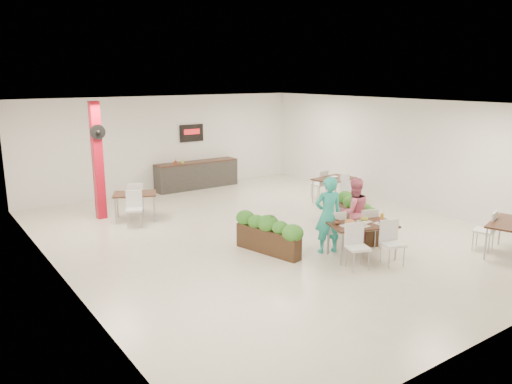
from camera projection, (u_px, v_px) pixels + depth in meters
ground at (270, 233)px, 12.49m from camera, size 12.00×12.00×0.00m
room_shell at (271, 154)px, 12.03m from camera, size 10.10×12.10×3.22m
red_column at (98, 160)px, 13.46m from camera, size 0.40×0.41×3.20m
service_counter at (197, 174)px, 17.44m from camera, size 3.00×0.64×2.20m
main_table at (362, 229)px, 10.72m from camera, size 1.69×1.93×0.92m
diner_man at (328, 215)px, 10.97m from camera, size 0.73×0.60×1.72m
diner_woman at (354, 212)px, 11.43m from camera, size 0.93×0.83×1.60m
planter_left at (268, 232)px, 10.99m from camera, size 0.72×1.73×0.92m
planter_right at (357, 215)px, 12.25m from camera, size 1.06×1.87×1.05m
side_table_a at (135, 198)px, 13.52m from camera, size 1.33×1.65×0.92m
side_table_b at (334, 182)px, 15.51m from camera, size 1.38×1.66×0.92m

